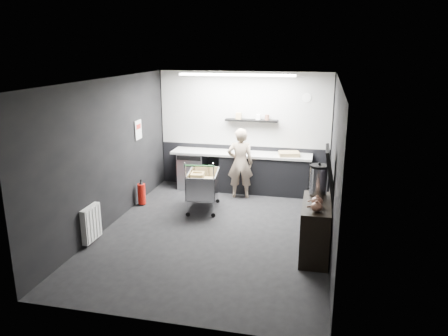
# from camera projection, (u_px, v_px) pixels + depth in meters

# --- Properties ---
(floor) EXTENTS (5.50, 5.50, 0.00)m
(floor) POSITION_uv_depth(u_px,v_px,m) (216.00, 232.00, 7.88)
(floor) COLOR black
(floor) RESTS_ON ground
(ceiling) EXTENTS (5.50, 5.50, 0.00)m
(ceiling) POSITION_uv_depth(u_px,v_px,m) (215.00, 80.00, 7.16)
(ceiling) COLOR silver
(ceiling) RESTS_ON wall_back
(wall_back) EXTENTS (5.50, 0.00, 5.50)m
(wall_back) POSITION_uv_depth(u_px,v_px,m) (244.00, 131.00, 10.10)
(wall_back) COLOR black
(wall_back) RESTS_ON floor
(wall_front) EXTENTS (5.50, 0.00, 5.50)m
(wall_front) POSITION_uv_depth(u_px,v_px,m) (157.00, 219.00, 4.94)
(wall_front) COLOR black
(wall_front) RESTS_ON floor
(wall_left) EXTENTS (0.00, 5.50, 5.50)m
(wall_left) POSITION_uv_depth(u_px,v_px,m) (109.00, 153.00, 7.95)
(wall_left) COLOR black
(wall_left) RESTS_ON floor
(wall_right) EXTENTS (0.00, 5.50, 5.50)m
(wall_right) POSITION_uv_depth(u_px,v_px,m) (334.00, 166.00, 7.09)
(wall_right) COLOR black
(wall_right) RESTS_ON floor
(kitchen_wall_panel) EXTENTS (3.95, 0.02, 1.70)m
(kitchen_wall_panel) POSITION_uv_depth(u_px,v_px,m) (244.00, 109.00, 9.95)
(kitchen_wall_panel) COLOR #AFAFAB
(kitchen_wall_panel) RESTS_ON wall_back
(dado_panel) EXTENTS (3.95, 0.02, 1.00)m
(dado_panel) POSITION_uv_depth(u_px,v_px,m) (243.00, 166.00, 10.31)
(dado_panel) COLOR black
(dado_panel) RESTS_ON wall_back
(floating_shelf) EXTENTS (1.20, 0.22, 0.04)m
(floating_shelf) POSITION_uv_depth(u_px,v_px,m) (252.00, 120.00, 9.87)
(floating_shelf) COLOR black
(floating_shelf) RESTS_ON wall_back
(wall_clock) EXTENTS (0.20, 0.03, 0.20)m
(wall_clock) POSITION_uv_depth(u_px,v_px,m) (307.00, 98.00, 9.56)
(wall_clock) COLOR white
(wall_clock) RESTS_ON wall_back
(poster) EXTENTS (0.02, 0.30, 0.40)m
(poster) POSITION_uv_depth(u_px,v_px,m) (138.00, 130.00, 9.11)
(poster) COLOR white
(poster) RESTS_ON wall_left
(poster_red_band) EXTENTS (0.02, 0.22, 0.10)m
(poster_red_band) POSITION_uv_depth(u_px,v_px,m) (138.00, 127.00, 9.09)
(poster_red_band) COLOR red
(poster_red_band) RESTS_ON poster
(radiator) EXTENTS (0.10, 0.50, 0.60)m
(radiator) POSITION_uv_depth(u_px,v_px,m) (91.00, 223.00, 7.36)
(radiator) COLOR white
(radiator) RESTS_ON wall_left
(ceiling_strip) EXTENTS (2.40, 0.20, 0.04)m
(ceiling_strip) POSITION_uv_depth(u_px,v_px,m) (237.00, 75.00, 8.90)
(ceiling_strip) COLOR white
(ceiling_strip) RESTS_ON ceiling
(prep_counter) EXTENTS (3.20, 0.61, 0.90)m
(prep_counter) POSITION_uv_depth(u_px,v_px,m) (246.00, 172.00, 10.00)
(prep_counter) COLOR black
(prep_counter) RESTS_ON floor
(person) EXTENTS (0.62, 0.46, 1.55)m
(person) POSITION_uv_depth(u_px,v_px,m) (240.00, 163.00, 9.51)
(person) COLOR beige
(person) RESTS_ON floor
(shopping_cart) EXTENTS (0.71, 1.05, 1.08)m
(shopping_cart) POSITION_uv_depth(u_px,v_px,m) (203.00, 185.00, 8.84)
(shopping_cart) COLOR silver
(shopping_cart) RESTS_ON floor
(sideboard) EXTENTS (0.50, 1.17, 1.76)m
(sideboard) POSITION_uv_depth(u_px,v_px,m) (317.00, 221.00, 6.91)
(sideboard) COLOR black
(sideboard) RESTS_ON floor
(fire_extinguisher) EXTENTS (0.16, 0.16, 0.54)m
(fire_extinguisher) POSITION_uv_depth(u_px,v_px,m) (142.00, 193.00, 9.16)
(fire_extinguisher) COLOR red
(fire_extinguisher) RESTS_ON floor
(cardboard_box) EXTENTS (0.50, 0.42, 0.09)m
(cardboard_box) POSITION_uv_depth(u_px,v_px,m) (289.00, 154.00, 9.62)
(cardboard_box) COLOR tan
(cardboard_box) RESTS_ON prep_counter
(pink_tub) EXTENTS (0.17, 0.17, 0.17)m
(pink_tub) POSITION_uv_depth(u_px,v_px,m) (246.00, 149.00, 9.86)
(pink_tub) COLOR silver
(pink_tub) RESTS_ON prep_counter
(white_container) EXTENTS (0.21, 0.18, 0.16)m
(white_container) POSITION_uv_depth(u_px,v_px,m) (245.00, 150.00, 9.82)
(white_container) COLOR white
(white_container) RESTS_ON prep_counter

